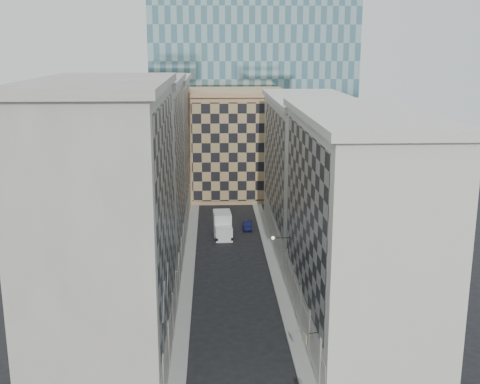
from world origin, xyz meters
name	(u,v)px	position (x,y,z in m)	size (l,w,h in m)	color
sidewalk_west	(188,273)	(-5.25, 30.00, 0.07)	(1.50, 100.00, 0.15)	gray
sidewalk_east	(276,271)	(5.25, 30.00, 0.07)	(1.50, 100.00, 0.15)	gray
bldg_left_a	(108,225)	(-10.88, 11.00, 11.82)	(10.80, 22.80, 23.70)	#9C968D
bldg_left_b	(139,175)	(-10.88, 33.00, 11.32)	(10.80, 22.80, 22.70)	#9B9890
bldg_left_c	(156,148)	(-10.88, 55.00, 10.83)	(10.80, 22.80, 21.70)	#9C968D
bldg_right_a	(356,225)	(10.88, 15.00, 10.32)	(10.80, 26.80, 20.70)	beige
bldg_right_b	(309,170)	(10.89, 42.00, 9.85)	(10.80, 28.80, 19.70)	beige
tan_block	(236,143)	(2.00, 67.90, 9.44)	(16.80, 14.80, 18.80)	#A68057
church_tower	(222,41)	(0.00, 82.00, 26.95)	(7.20, 7.20, 51.50)	#2F2A25
flagpoles_left	(165,291)	(-5.90, 6.00, 8.00)	(0.10, 6.33, 2.33)	gray
bracket_lamp	(275,238)	(4.38, 24.00, 6.20)	(1.98, 0.36, 0.36)	black
box_truck	(223,226)	(-0.85, 44.25, 1.42)	(2.75, 6.06, 3.25)	silver
dark_car	(247,225)	(2.84, 47.14, 0.61)	(1.30, 3.71, 1.22)	#0E1134
shop_sign	(305,338)	(4.96, 5.93, 3.83)	(1.25, 0.72, 0.82)	black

